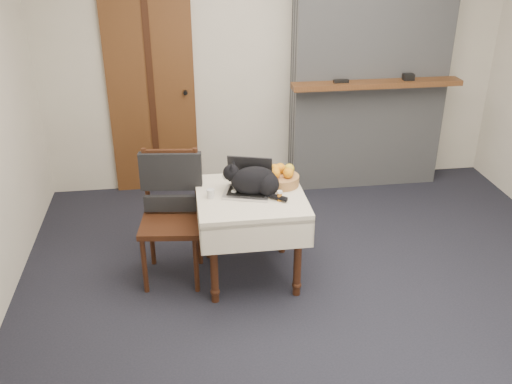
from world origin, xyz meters
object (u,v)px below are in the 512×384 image
cat (255,181)px  pill_bottle (280,196)px  chair (171,198)px  door (152,92)px  cream_jar (211,194)px  laptop (248,184)px  side_table (251,208)px  fruit_basket (281,177)px

cat → pill_bottle: size_ratio=5.92×
chair → cat: bearing=-7.4°
door → cream_jar: 1.79m
laptop → cat: bearing=-34.3°
side_table → laptop: (-0.01, 0.05, 0.17)m
side_table → cat: (0.03, -0.00, 0.22)m
cat → pill_bottle: (0.16, -0.14, -0.06)m
chair → cream_jar: bearing=-24.2°
laptop → pill_bottle: bearing=-26.2°
pill_bottle → chair: size_ratio=0.08×
laptop → fruit_basket: laptop is taller
pill_bottle → fruit_basket: (0.06, 0.26, 0.02)m
fruit_basket → cream_jar: bearing=-164.8°
door → side_table: (0.72, -1.70, -0.41)m
side_table → cat: 0.22m
pill_bottle → cream_jar: bearing=166.2°
cream_jar → pill_bottle: 0.50m
side_table → cream_jar: cream_jar is taller
cream_jar → side_table: bearing=3.7°
fruit_basket → cat: bearing=-149.3°
cat → door: bearing=132.1°
fruit_basket → door: bearing=121.8°
cream_jar → fruit_basket: 0.56m
door → laptop: door is taller
cat → chair: bearing=-176.2°
door → side_table: door is taller
door → pill_bottle: size_ratio=26.09×
cat → chair: chair is taller
side_table → cat: cat is taller
laptop → fruit_basket: bearing=33.4°
laptop → chair: chair is taller
laptop → chair: 0.59m
laptop → cream_jar: 0.29m
door → chair: door is taller
cream_jar → chair: (-0.28, 0.17, -0.10)m
side_table → pill_bottle: pill_bottle is taller
door → cat: bearing=-66.0°
fruit_basket → chair: 0.84m
cream_jar → pill_bottle: bearing=-13.8°
door → laptop: bearing=-66.5°
cat → pill_bottle: bearing=-22.4°
door → cream_jar: bearing=-75.8°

